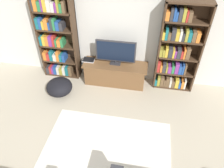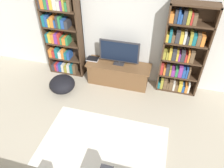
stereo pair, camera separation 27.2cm
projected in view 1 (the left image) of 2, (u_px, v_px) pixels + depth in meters
name	position (u px, v px, depth m)	size (l,w,h in m)	color
wall_back	(124.00, 28.00, 4.74)	(8.80, 0.06, 2.60)	silver
bookshelf_left	(56.00, 37.00, 5.00)	(0.88, 0.30, 2.03)	#422D1E
bookshelf_right	(177.00, 50.00, 4.65)	(0.88, 0.30, 2.03)	#422D1E
tv_stand	(115.00, 73.00, 5.19)	(1.49, 0.49, 0.52)	brown
television	(116.00, 52.00, 4.85)	(0.90, 0.16, 0.59)	#2D2D33
laptop	(89.00, 60.00, 5.14)	(0.28, 0.22, 0.03)	#B7B7BC
area_rug	(108.00, 146.00, 3.95)	(2.25, 1.41, 0.02)	white
beanbag_ottoman	(59.00, 87.00, 4.93)	(0.58, 0.58, 0.37)	black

